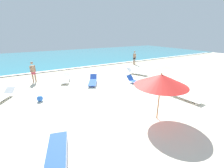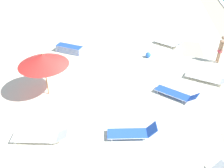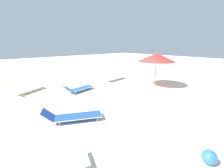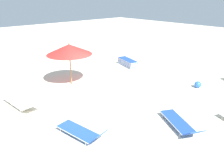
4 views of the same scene
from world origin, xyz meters
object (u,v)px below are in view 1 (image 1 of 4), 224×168
(beachgoer_wading_adult, at_px, (33,71))
(beachgoer_shoreline_child, at_px, (134,57))
(beach_umbrella, at_px, (161,80))
(sun_lounger_near_water_left, at_px, (66,79))
(sun_lounger_beside_umbrella, at_px, (93,81))
(sun_lounger_mid_beach_solo, at_px, (137,72))
(beach_ball, at_px, (40,99))
(lounger_stack, at_px, (58,156))
(sun_lounger_mid_beach_pair_a, at_px, (183,96))
(sun_lounger_near_water_right, at_px, (137,82))
(sun_lounger_under_umbrella, at_px, (2,97))

(beachgoer_wading_adult, height_order, beachgoer_shoreline_child, same)
(beach_umbrella, relative_size, sun_lounger_near_water_left, 1.01)
(beachgoer_shoreline_child, bearing_deg, beachgoer_wading_adult, 85.90)
(sun_lounger_beside_umbrella, height_order, sun_lounger_near_water_left, sun_lounger_beside_umbrella)
(sun_lounger_mid_beach_solo, xyz_separation_m, beachgoer_wading_adult, (-9.17, 2.44, 0.79))
(beach_umbrella, bearing_deg, beach_ball, 133.80)
(sun_lounger_beside_umbrella, xyz_separation_m, beachgoer_wading_adult, (-4.17, 2.85, 0.79))
(lounger_stack, height_order, beach_ball, lounger_stack)
(sun_lounger_near_water_left, bearing_deg, sun_lounger_mid_beach_pair_a, -33.67)
(beach_umbrella, bearing_deg, sun_lounger_beside_umbrella, 95.63)
(sun_lounger_near_water_right, distance_m, sun_lounger_mid_beach_solo, 3.07)
(sun_lounger_near_water_right, bearing_deg, lounger_stack, -156.08)
(beach_umbrella, height_order, sun_lounger_beside_umbrella, beach_umbrella)
(sun_lounger_beside_umbrella, height_order, sun_lounger_near_water_right, sun_lounger_near_water_right)
(beach_umbrella, distance_m, beachgoer_wading_adult, 10.62)
(lounger_stack, xyz_separation_m, sun_lounger_near_water_right, (7.25, 4.84, -0.03))
(beachgoer_shoreline_child, bearing_deg, beach_umbrella, 135.14)
(lounger_stack, distance_m, sun_lounger_under_umbrella, 7.02)
(beachgoer_wading_adult, bearing_deg, sun_lounger_mid_beach_solo, -28.41)
(sun_lounger_mid_beach_solo, bearing_deg, sun_lounger_near_water_left, 142.86)
(beachgoer_shoreline_child, bearing_deg, sun_lounger_mid_beach_pair_a, 146.84)
(lounger_stack, height_order, sun_lounger_near_water_right, sun_lounger_near_water_right)
(sun_lounger_beside_umbrella, xyz_separation_m, beach_ball, (-4.19, -1.52, -0.03))
(beachgoer_wading_adult, relative_size, beach_ball, 4.87)
(sun_lounger_mid_beach_solo, height_order, beachgoer_wading_adult, beachgoer_wading_adult)
(beach_umbrella, distance_m, sun_lounger_mid_beach_pair_a, 3.76)
(sun_lounger_mid_beach_solo, bearing_deg, sun_lounger_near_water_right, -153.87)
(beachgoer_wading_adult, xyz_separation_m, beach_ball, (-0.01, -4.37, -0.82))
(sun_lounger_under_umbrella, xyz_separation_m, sun_lounger_mid_beach_pair_a, (10.08, -5.60, -0.01))
(sun_lounger_mid_beach_pair_a, bearing_deg, sun_lounger_mid_beach_solo, 73.10)
(sun_lounger_beside_umbrella, bearing_deg, beach_umbrella, -56.73)
(sun_lounger_near_water_right, height_order, sun_lounger_mid_beach_solo, sun_lounger_near_water_right)
(sun_lounger_near_water_right, xyz_separation_m, beachgoer_shoreline_child, (4.76, 6.45, 0.78))
(beach_umbrella, distance_m, sun_lounger_under_umbrella, 9.59)
(sun_lounger_under_umbrella, bearing_deg, beach_umbrella, -13.09)
(beachgoer_shoreline_child, relative_size, beach_ball, 4.87)
(lounger_stack, bearing_deg, sun_lounger_mid_beach_pair_a, 22.98)
(sun_lounger_mid_beach_solo, height_order, beachgoer_shoreline_child, beachgoer_shoreline_child)
(beach_umbrella, distance_m, lounger_stack, 5.13)
(beachgoer_shoreline_child, height_order, beach_ball, beachgoer_shoreline_child)
(beachgoer_wading_adult, relative_size, beachgoer_shoreline_child, 1.00)
(sun_lounger_beside_umbrella, distance_m, beach_ball, 4.46)
(sun_lounger_mid_beach_pair_a, bearing_deg, sun_lounger_beside_umbrella, 117.58)
(sun_lounger_mid_beach_solo, xyz_separation_m, beachgoer_shoreline_child, (2.85, 4.05, 0.79))
(sun_lounger_beside_umbrella, relative_size, sun_lounger_mid_beach_solo, 1.00)
(lounger_stack, xyz_separation_m, sun_lounger_mid_beach_solo, (9.16, 7.25, -0.04))
(lounger_stack, distance_m, beachgoer_shoreline_child, 16.51)
(beachgoer_shoreline_child, bearing_deg, sun_lounger_mid_beach_solo, 133.13)
(sun_lounger_mid_beach_solo, relative_size, sun_lounger_mid_beach_pair_a, 0.93)
(beach_ball, bearing_deg, sun_lounger_mid_beach_pair_a, -27.66)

